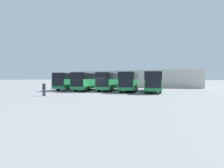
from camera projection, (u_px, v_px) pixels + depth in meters
name	position (u px, v px, depth m)	size (l,w,h in m)	color
ground_plane	(96.00, 93.00, 27.90)	(600.00, 600.00, 0.00)	gray
bus_0	(153.00, 81.00, 29.86)	(3.98, 10.97, 3.34)	#238447
curb_divider_0	(139.00, 92.00, 29.15)	(0.24, 5.06, 0.15)	#9E9E99
bus_1	(130.00, 81.00, 31.44)	(3.98, 10.97, 3.34)	#238447
curb_divider_1	(116.00, 91.00, 30.73)	(0.24, 5.06, 0.15)	#9E9E99
bus_2	(109.00, 81.00, 33.25)	(3.98, 10.97, 3.34)	#238447
curb_divider_2	(96.00, 90.00, 32.54)	(0.24, 5.06, 0.15)	#9E9E99
bus_3	(88.00, 81.00, 33.77)	(3.98, 10.97, 3.34)	#238447
curb_divider_3	(74.00, 90.00, 33.05)	(0.24, 5.06, 0.15)	#9E9E99
bus_4	(71.00, 81.00, 35.63)	(3.98, 10.97, 3.34)	#238447
pedestrian	(44.00, 88.00, 22.70)	(0.58, 0.58, 1.83)	#38384C
station_building	(132.00, 79.00, 49.37)	(35.89, 11.88, 4.42)	beige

